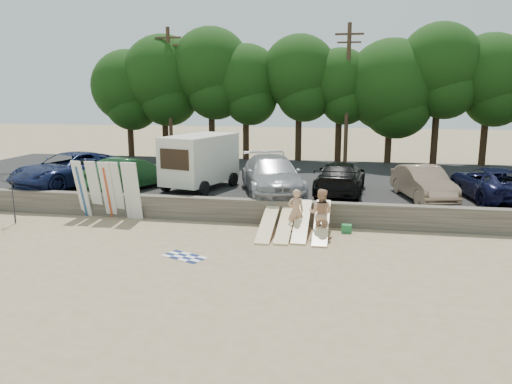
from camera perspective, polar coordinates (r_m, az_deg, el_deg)
ground at (r=18.17m, az=3.22°, el=-6.11°), size 120.00×120.00×0.00m
seawall at (r=20.90m, az=4.28°, el=-2.35°), size 44.00×0.50×1.00m
parking_lot at (r=28.24m, az=5.93°, el=0.93°), size 44.00×14.50×0.70m
treeline at (r=34.76m, az=7.34°, el=12.86°), size 33.45×6.43×9.20m
utility_poles at (r=33.19m, az=10.40°, el=11.19°), size 25.80×0.26×9.00m
box_trailer at (r=24.79m, az=-6.43°, el=3.77°), size 3.28×4.61×2.67m
car_0 at (r=27.23m, az=-20.55°, el=2.43°), size 4.83×6.72×1.70m
car_1 at (r=25.36m, az=-14.24°, el=2.06°), size 3.46×5.06×1.58m
car_2 at (r=23.50m, az=1.84°, el=1.91°), size 4.18×6.55×1.77m
car_3 at (r=23.94m, az=9.62°, el=1.65°), size 2.54×5.43×1.53m
car_4 at (r=23.58m, az=18.57°, el=1.00°), size 2.60×4.74×1.48m
car_5 at (r=24.70m, az=25.38°, el=0.91°), size 3.11×5.53×1.46m
surfboard_upright_0 at (r=23.16m, az=-19.31°, el=0.35°), size 0.60×0.71×2.55m
surfboard_upright_1 at (r=22.96m, az=-17.95°, el=0.33°), size 0.52×0.68×2.54m
surfboard_upright_2 at (r=22.56m, az=-16.59°, el=0.22°), size 0.50×0.68×2.54m
surfboard_upright_3 at (r=22.45m, az=-15.64°, el=0.22°), size 0.51×0.69×2.54m
surfboard_upright_4 at (r=22.07m, az=-14.24°, el=0.13°), size 0.54×0.64×2.55m
surfboard_upright_5 at (r=21.94m, az=-13.78°, el=0.09°), size 0.51×0.60×2.56m
surfboard_low_0 at (r=19.44m, az=1.34°, el=-3.68°), size 0.56×2.92×0.81m
surfboard_low_1 at (r=19.41m, az=3.38°, el=-3.70°), size 0.56×2.92×0.82m
surfboard_low_2 at (r=19.43m, az=5.25°, el=-3.31°), size 0.56×2.85×1.08m
surfboard_low_3 at (r=19.20m, az=7.50°, el=-3.44°), size 0.56×2.82×1.15m
beachgoer_a at (r=19.58m, az=4.57°, el=-2.19°), size 0.73×0.57×1.74m
beachgoer_b at (r=18.99m, az=7.41°, el=-2.44°), size 1.03×0.87×1.89m
cooler at (r=20.02m, az=10.31°, el=-4.13°), size 0.40×0.32×0.32m
gear_bag at (r=19.99m, az=5.47°, el=-4.18°), size 0.36×0.33×0.22m
beach_towel at (r=17.11m, az=-8.19°, el=-7.32°), size 1.98×1.98×0.00m
beach_umbrella at (r=23.23m, az=-26.05°, el=-0.50°), size 3.52×3.53×2.27m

